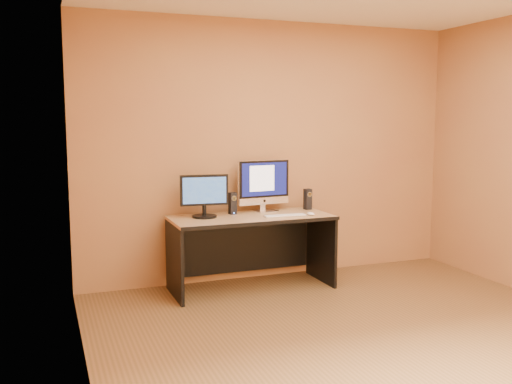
% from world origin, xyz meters
% --- Properties ---
extents(floor, '(4.00, 4.00, 0.00)m').
position_xyz_m(floor, '(0.00, 0.00, 0.00)').
color(floor, brown).
rests_on(floor, ground).
extents(walls, '(4.00, 4.00, 2.60)m').
position_xyz_m(walls, '(0.00, 0.00, 1.30)').
color(walls, '#9E7140').
rests_on(walls, ground).
extents(desk, '(1.54, 0.68, 0.71)m').
position_xyz_m(desk, '(-0.38, 1.62, 0.35)').
color(desk, tan).
rests_on(desk, ground).
extents(imac, '(0.56, 0.25, 0.53)m').
position_xyz_m(imac, '(-0.16, 1.81, 0.97)').
color(imac, silver).
rests_on(imac, desk).
extents(second_monitor, '(0.48, 0.27, 0.40)m').
position_xyz_m(second_monitor, '(-0.81, 1.71, 0.91)').
color(second_monitor, black).
rests_on(second_monitor, desk).
extents(speaker_left, '(0.07, 0.07, 0.21)m').
position_xyz_m(speaker_left, '(-0.50, 1.79, 0.81)').
color(speaker_left, black).
rests_on(speaker_left, desk).
extents(speaker_right, '(0.07, 0.07, 0.21)m').
position_xyz_m(speaker_right, '(0.30, 1.79, 0.81)').
color(speaker_right, black).
rests_on(speaker_right, desk).
extents(keyboard, '(0.42, 0.13, 0.02)m').
position_xyz_m(keyboard, '(-0.08, 1.48, 0.72)').
color(keyboard, silver).
rests_on(keyboard, desk).
extents(mouse, '(0.07, 0.11, 0.03)m').
position_xyz_m(mouse, '(0.17, 1.45, 0.72)').
color(mouse, white).
rests_on(mouse, desk).
extents(cable_a, '(0.09, 0.20, 0.01)m').
position_xyz_m(cable_a, '(-0.06, 1.89, 0.71)').
color(cable_a, black).
rests_on(cable_a, desk).
extents(cable_b, '(0.05, 0.17, 0.01)m').
position_xyz_m(cable_b, '(-0.18, 1.88, 0.71)').
color(cable_b, black).
rests_on(cable_b, desk).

